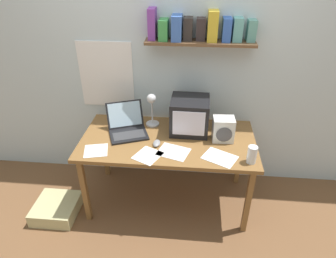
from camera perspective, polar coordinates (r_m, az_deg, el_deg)
ground_plane at (r=3.07m, az=0.00°, el=-13.06°), size 12.00×12.00×0.00m
back_wall at (r=2.80m, az=0.98°, el=13.74°), size 5.60×0.24×2.60m
corner_desk at (r=2.66m, az=0.00°, el=-2.94°), size 1.52×0.77×0.71m
crt_monitor at (r=2.68m, az=4.14°, el=2.64°), size 0.34×0.34×0.31m
laptop at (r=2.72m, az=-7.82°, el=0.62°), size 0.43×0.43×0.24m
desk_lamp at (r=2.71m, az=-3.11°, el=4.31°), size 0.12×0.15×0.34m
juice_glass at (r=2.40m, az=15.67°, el=-4.86°), size 0.07×0.07×0.14m
space_heater at (r=2.60m, az=10.47°, el=-0.06°), size 0.19×0.15×0.21m
computer_mouse at (r=2.54m, az=-2.18°, el=-2.72°), size 0.06×0.11×0.03m
open_notebook at (r=2.46m, az=1.03°, el=-4.37°), size 0.29×0.26×0.00m
printed_handout at (r=2.54m, az=-13.57°, el=-4.03°), size 0.23×0.22×0.00m
loose_paper_near_monitor at (r=2.43m, az=9.83°, el=-5.36°), size 0.31×0.28×0.00m
loose_paper_near_laptop at (r=2.42m, az=-3.87°, el=-5.06°), size 0.26×0.27×0.00m
floor_cushion at (r=3.07m, az=-20.44°, el=-13.99°), size 0.38×0.38×0.13m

